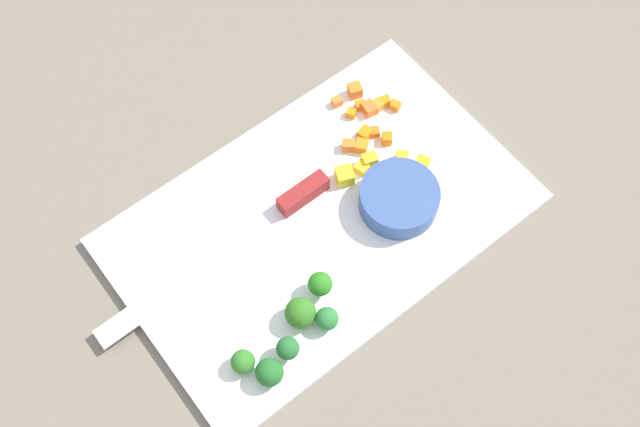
{
  "coord_description": "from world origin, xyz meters",
  "views": [
    {
      "loc": [
        0.24,
        0.31,
        0.83
      ],
      "look_at": [
        0.0,
        0.0,
        0.02
      ],
      "focal_mm": 42.03,
      "sensor_mm": 36.0,
      "label": 1
    }
  ],
  "objects": [
    {
      "name": "prep_bowl",
      "position": [
        -0.09,
        0.05,
        0.03
      ],
      "size": [
        0.1,
        0.1,
        0.03
      ],
      "primitive_type": "cylinder",
      "color": "#36528D",
      "rests_on": "cutting_board"
    },
    {
      "name": "carrot_dice_1",
      "position": [
        -0.1,
        -0.04,
        0.02
      ],
      "size": [
        0.02,
        0.02,
        0.01
      ],
      "primitive_type": "cube",
      "rotation": [
        0.0,
        0.0,
        0.67
      ],
      "color": "orange",
      "rests_on": "cutting_board"
    },
    {
      "name": "pepper_dice_0",
      "position": [
        -0.1,
        -0.02,
        0.02
      ],
      "size": [
        0.02,
        0.02,
        0.02
      ],
      "primitive_type": "cube",
      "rotation": [
        0.0,
        0.0,
        1.26
      ],
      "color": "yellow",
      "rests_on": "cutting_board"
    },
    {
      "name": "carrot_dice_2",
      "position": [
        -0.12,
        -0.05,
        0.02
      ],
      "size": [
        0.02,
        0.02,
        0.01
      ],
      "primitive_type": "cube",
      "rotation": [
        0.0,
        0.0,
        1.82
      ],
      "color": "orange",
      "rests_on": "cutting_board"
    },
    {
      "name": "pepper_dice_3",
      "position": [
        -0.14,
        0.02,
        0.02
      ],
      "size": [
        0.02,
        0.02,
        0.02
      ],
      "primitive_type": "cube",
      "rotation": [
        0.0,
        0.0,
        0.37
      ],
      "color": "yellow",
      "rests_on": "cutting_board"
    },
    {
      "name": "carrot_dice_5",
      "position": [
        -0.13,
        -0.03,
        0.02
      ],
      "size": [
        0.02,
        0.02,
        0.01
      ],
      "primitive_type": "cube",
      "rotation": [
        0.0,
        0.0,
        2.42
      ],
      "color": "orange",
      "rests_on": "cutting_board"
    },
    {
      "name": "ground_plane",
      "position": [
        0.0,
        0.0,
        0.0
      ],
      "size": [
        4.0,
        4.0,
        0.0
      ],
      "primitive_type": "plane",
      "color": "#72695A"
    },
    {
      "name": "broccoli_floret_0",
      "position": [
        0.08,
        0.11,
        0.03
      ],
      "size": [
        0.03,
        0.03,
        0.03
      ],
      "color": "#82BA55",
      "rests_on": "cutting_board"
    },
    {
      "name": "broccoli_floret_3",
      "position": [
        0.1,
        0.09,
        0.03
      ],
      "size": [
        0.04,
        0.04,
        0.04
      ],
      "color": "#8EB665",
      "rests_on": "cutting_board"
    },
    {
      "name": "pepper_dice_1",
      "position": [
        -0.08,
        -0.02,
        0.02
      ],
      "size": [
        0.02,
        0.02,
        0.01
      ],
      "primitive_type": "cube",
      "rotation": [
        0.0,
        0.0,
        1.8
      ],
      "color": "yellow",
      "rests_on": "cutting_board"
    },
    {
      "name": "carrot_dice_9",
      "position": [
        -0.17,
        -0.08,
        0.02
      ],
      "size": [
        0.02,
        0.02,
        0.01
      ],
      "primitive_type": "cube",
      "rotation": [
        0.0,
        0.0,
        2.89
      ],
      "color": "orange",
      "rests_on": "cutting_board"
    },
    {
      "name": "carrot_dice_12",
      "position": [
        -0.15,
        -0.11,
        0.02
      ],
      "size": [
        0.02,
        0.02,
        0.02
      ],
      "primitive_type": "cube",
      "rotation": [
        0.0,
        0.0,
        2.8
      ],
      "color": "orange",
      "rests_on": "cutting_board"
    },
    {
      "name": "pepper_dice_4",
      "position": [
        -0.06,
        -0.02,
        0.02
      ],
      "size": [
        0.03,
        0.03,
        0.02
      ],
      "primitive_type": "cube",
      "rotation": [
        0.0,
        0.0,
        2.73
      ],
      "color": "yellow",
      "rests_on": "cutting_board"
    },
    {
      "name": "carrot_dice_4",
      "position": [
        -0.09,
        -0.05,
        0.02
      ],
      "size": [
        0.02,
        0.02,
        0.01
      ],
      "primitive_type": "cube",
      "rotation": [
        0.0,
        0.0,
        2.49
      ],
      "color": "orange",
      "rests_on": "cutting_board"
    },
    {
      "name": "carrot_dice_11",
      "position": [
        -0.18,
        -0.06,
        0.02
      ],
      "size": [
        0.02,
        0.02,
        0.01
      ],
      "primitive_type": "cube",
      "rotation": [
        0.0,
        0.0,
        1.95
      ],
      "color": "orange",
      "rests_on": "cutting_board"
    },
    {
      "name": "carrot_dice_3",
      "position": [
        -0.12,
        -0.09,
        0.02
      ],
      "size": [
        0.01,
        0.02,
        0.01
      ],
      "primitive_type": "cube",
      "rotation": [
        0.0,
        0.0,
        2.17
      ],
      "color": "orange",
      "rests_on": "cutting_board"
    },
    {
      "name": "broccoli_floret_5",
      "position": [
        0.16,
        0.12,
        0.03
      ],
      "size": [
        0.03,
        0.03,
        0.03
      ],
      "color": "#91BA63",
      "rests_on": "cutting_board"
    },
    {
      "name": "broccoli_floret_2",
      "position": [
        0.18,
        0.09,
        0.03
      ],
      "size": [
        0.03,
        0.03,
        0.03
      ],
      "color": "#81B057",
      "rests_on": "cutting_board"
    },
    {
      "name": "broccoli_floret_4",
      "position": [
        0.06,
        0.07,
        0.03
      ],
      "size": [
        0.03,
        0.03,
        0.04
      ],
      "color": "#8FBF5A",
      "rests_on": "cutting_board"
    },
    {
      "name": "carrot_dice_0",
      "position": [
        -0.12,
        -0.12,
        0.02
      ],
      "size": [
        0.01,
        0.01,
        0.01
      ],
      "primitive_type": "cube",
      "rotation": [
        0.0,
        0.0,
        3.0
      ],
      "color": "orange",
      "rests_on": "cutting_board"
    },
    {
      "name": "carrot_dice_10",
      "position": [
        -0.14,
        -0.08,
        0.02
      ],
      "size": [
        0.02,
        0.02,
        0.01
      ],
      "primitive_type": "cube",
      "rotation": [
        0.0,
        0.0,
        1.46
      ],
      "color": "orange",
      "rests_on": "cutting_board"
    },
    {
      "name": "carrot_dice_6",
      "position": [
        -0.16,
        -0.08,
        0.02
      ],
      "size": [
        0.01,
        0.02,
        0.01
      ],
      "primitive_type": "cube",
      "rotation": [
        0.0,
        0.0,
        0.15
      ],
      "color": "orange",
      "rests_on": "cutting_board"
    },
    {
      "name": "carrot_dice_8",
      "position": [
        -0.14,
        -0.09,
        0.02
      ],
      "size": [
        0.02,
        0.01,
        0.01
      ],
      "primitive_type": "cube",
      "rotation": [
        0.0,
        0.0,
        2.73
      ],
      "color": "orange",
      "rests_on": "cutting_board"
    },
    {
      "name": "chef_knife",
      "position": [
        0.06,
        -0.03,
        0.02
      ],
      "size": [
        0.33,
        0.03,
        0.02
      ],
      "rotation": [
        0.0,
        0.0,
        0.01
      ],
      "color": "silver",
      "rests_on": "cutting_board"
    },
    {
      "name": "broccoli_floret_1",
      "position": [
        0.13,
        0.11,
        0.03
      ],
      "size": [
        0.03,
        0.03,
        0.03
      ],
      "color": "#89BE68",
      "rests_on": "cutting_board"
    },
    {
      "name": "carrot_dice_7",
      "position": [
        -0.13,
        -0.05,
        0.02
      ],
      "size": [
        0.02,
        0.02,
        0.01
      ],
      "primitive_type": "cube",
      "rotation": [
        0.0,
        0.0,
        1.07
      ],
      "color": "orange",
      "rests_on": "cutting_board"
    },
    {
      "name": "pepper_dice_2",
      "position": [
        -0.13,
        -0.0,
        0.02
      ],
      "size": [
        0.02,
        0.02,
        0.01
      ],
      "primitive_type": "cube",
      "rotation": [
        0.0,
        0.0,
        2.53
      ],
      "color": "yellow",
      "rests_on": "cutting_board"
    },
    {
      "name": "cutting_board",
      "position": [
        0.0,
        0.0,
        0.01
      ],
      "size": [
        0.49,
        0.31,
        0.01
      ],
      "primitive_type": "cube",
      "color": "white",
      "rests_on": "ground_plane"
    }
  ]
}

